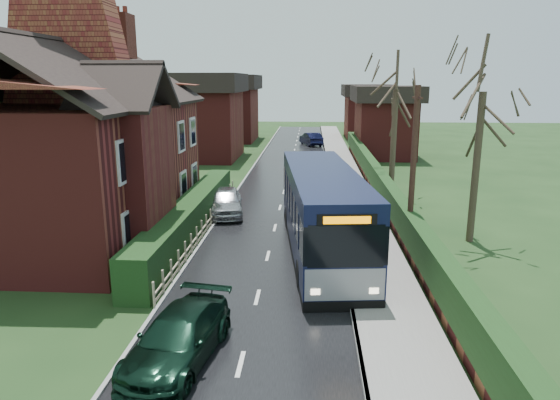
# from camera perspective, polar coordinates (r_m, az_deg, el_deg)

# --- Properties ---
(ground) EXTENTS (140.00, 140.00, 0.00)m
(ground) POSITION_cam_1_polar(r_m,az_deg,el_deg) (18.66, -1.94, -8.55)
(ground) COLOR #28441D
(ground) RESTS_ON ground
(road) EXTENTS (6.00, 100.00, 0.02)m
(road) POSITION_cam_1_polar(r_m,az_deg,el_deg) (28.15, 0.00, -0.87)
(road) COLOR black
(road) RESTS_ON ground
(pavement) EXTENTS (2.50, 100.00, 0.14)m
(pavement) POSITION_cam_1_polar(r_m,az_deg,el_deg) (28.20, 8.65, -0.87)
(pavement) COLOR slate
(pavement) RESTS_ON ground
(kerb_right) EXTENTS (0.12, 100.00, 0.14)m
(kerb_right) POSITION_cam_1_polar(r_m,az_deg,el_deg) (28.12, 6.22, -0.84)
(kerb_right) COLOR gray
(kerb_right) RESTS_ON ground
(kerb_left) EXTENTS (0.12, 100.00, 0.10)m
(kerb_left) POSITION_cam_1_polar(r_m,az_deg,el_deg) (28.49, -6.13, -0.69)
(kerb_left) COLOR gray
(kerb_left) RESTS_ON ground
(front_hedge) EXTENTS (1.20, 16.00, 1.60)m
(front_hedge) POSITION_cam_1_polar(r_m,az_deg,el_deg) (23.74, -10.21, -1.86)
(front_hedge) COLOR black
(front_hedge) RESTS_ON ground
(picket_fence) EXTENTS (0.10, 16.00, 0.90)m
(picket_fence) POSITION_cam_1_polar(r_m,az_deg,el_deg) (23.67, -8.41, -2.71)
(picket_fence) COLOR tan
(picket_fence) RESTS_ON ground
(right_wall_hedge) EXTENTS (0.60, 50.00, 1.80)m
(right_wall_hedge) POSITION_cam_1_polar(r_m,az_deg,el_deg) (28.16, 11.86, 0.96)
(right_wall_hedge) COLOR maroon
(right_wall_hedge) RESTS_ON ground
(brick_house) EXTENTS (9.30, 14.60, 10.30)m
(brick_house) POSITION_cam_1_polar(r_m,az_deg,el_deg) (24.48, -21.82, 6.39)
(brick_house) COLOR maroon
(brick_house) RESTS_ON ground
(bus) EXTENTS (3.78, 11.58, 3.46)m
(bus) POSITION_cam_1_polar(r_m,az_deg,el_deg) (20.59, 4.85, -1.43)
(bus) COLOR black
(bus) RESTS_ON ground
(car_silver) EXTENTS (2.41, 4.51, 1.46)m
(car_silver) POSITION_cam_1_polar(r_m,az_deg,el_deg) (26.71, -6.23, -0.15)
(car_silver) COLOR #B3B4B8
(car_silver) RESTS_ON ground
(car_green) EXTENTS (2.44, 4.58, 1.26)m
(car_green) POSITION_cam_1_polar(r_m,az_deg,el_deg) (13.40, -11.56, -15.21)
(car_green) COLOR black
(car_green) RESTS_ON ground
(car_distant) EXTENTS (2.76, 4.53, 1.41)m
(car_distant) POSITION_cam_1_polar(r_m,az_deg,el_deg) (55.51, 3.57, 6.99)
(car_distant) COLOR black
(car_distant) RESTS_ON ground
(bus_stop_sign) EXTENTS (0.09, 0.46, 3.08)m
(bus_stop_sign) POSITION_cam_1_polar(r_m,az_deg,el_deg) (19.06, 7.96, -1.77)
(bus_stop_sign) COLOR slate
(bus_stop_sign) RESTS_ON ground
(telegraph_pole) EXTENTS (0.26, 0.88, 6.84)m
(telegraph_pole) POSITION_cam_1_polar(r_m,az_deg,el_deg) (20.73, 14.94, 3.21)
(telegraph_pole) COLOR #311D16
(telegraph_pole) RESTS_ON ground
(tree_right_near) EXTENTS (4.34, 4.34, 9.36)m
(tree_right_near) POSITION_cam_1_polar(r_m,az_deg,el_deg) (22.91, 22.30, 12.51)
(tree_right_near) COLOR #3A2E22
(tree_right_near) RESTS_ON ground
(tree_right_far) EXTENTS (4.78, 4.78, 9.23)m
(tree_right_far) POSITION_cam_1_polar(r_m,az_deg,el_deg) (31.27, 13.18, 12.97)
(tree_right_far) COLOR #3D2F24
(tree_right_far) RESTS_ON ground
(tree_house_side) EXTENTS (4.73, 4.73, 10.76)m
(tree_house_side) POSITION_cam_1_polar(r_m,az_deg,el_deg) (32.41, -17.22, 14.77)
(tree_house_side) COLOR #33291E
(tree_house_side) RESTS_ON ground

